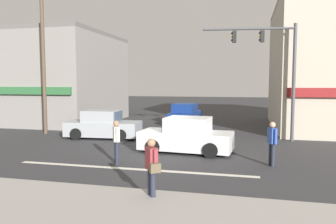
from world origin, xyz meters
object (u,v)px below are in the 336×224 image
sedan_approaching_near (185,115)px  utility_pole_near_left (43,60)px  street_tree (316,74)px  sedan_parked_curbside (186,136)px  pedestrian_mid_crossing (272,141)px  sedan_crossing_rightbound (103,126)px  pedestrian_far_side (116,139)px  pedestrian_foreground_with_bag (152,166)px  utility_pole_far_right (318,62)px  traffic_light_mast (275,63)px

sedan_approaching_near → utility_pole_near_left: bearing=-138.9°
street_tree → sedan_approaching_near: size_ratio=1.23×
utility_pole_near_left → sedan_parked_curbside: bearing=-19.4°
sedan_parked_curbside → sedan_approaching_near: size_ratio=1.00×
pedestrian_mid_crossing → sedan_approaching_near: bearing=115.3°
sedan_crossing_rightbound → pedestrian_far_side: (3.02, -5.34, 0.24)m
sedan_approaching_near → pedestrian_foreground_with_bag: bearing=-82.4°
utility_pole_far_right → pedestrian_foreground_with_bag: bearing=-115.9°
utility_pole_far_right → pedestrian_foreground_with_bag: (-6.41, -13.22, -3.38)m
utility_pole_near_left → sedan_approaching_near: (7.49, 6.54, -3.79)m
utility_pole_near_left → sedan_approaching_near: utility_pole_near_left is taller
sedan_crossing_rightbound → utility_pole_near_left: bearing=171.0°
traffic_light_mast → pedestrian_foreground_with_bag: 11.40m
sedan_crossing_rightbound → pedestrian_far_side: pedestrian_far_side is taller
pedestrian_foreground_with_bag → sedan_parked_curbside: bearing=92.3°
sedan_crossing_rightbound → sedan_parked_curbside: size_ratio=1.00×
street_tree → traffic_light_mast: traffic_light_mast is taller
sedan_approaching_near → pedestrian_foreground_with_bag: pedestrian_foreground_with_bag is taller
sedan_approaching_near → pedestrian_mid_crossing: (5.46, -11.55, 0.24)m
pedestrian_mid_crossing → sedan_crossing_rightbound: bearing=153.7°
traffic_light_mast → sedan_parked_curbside: size_ratio=1.47×
traffic_light_mast → pedestrian_mid_crossing: (-0.47, -5.65, -3.23)m
traffic_light_mast → sedan_approaching_near: traffic_light_mast is taller
traffic_light_mast → sedan_parked_curbside: (-4.02, -3.94, -3.46)m
utility_pole_far_right → sedan_crossing_rightbound: size_ratio=1.98×
sedan_approaching_near → utility_pole_far_right: bearing=-19.0°
pedestrian_foreground_with_bag → pedestrian_mid_crossing: size_ratio=1.00×
sedan_crossing_rightbound → sedan_parked_curbside: bearing=-26.7°
street_tree → traffic_light_mast: bearing=-132.6°
utility_pole_near_left → utility_pole_far_right: utility_pole_near_left is taller
utility_pole_near_left → pedestrian_far_side: utility_pole_near_left is taller
utility_pole_far_right → pedestrian_foreground_with_bag: utility_pole_far_right is taller
pedestrian_far_side → pedestrian_mid_crossing: bearing=9.6°
sedan_crossing_rightbound → traffic_light_mast: bearing=7.9°
utility_pole_far_right → traffic_light_mast: size_ratio=1.35×
street_tree → pedestrian_far_side: 13.15m
utility_pole_near_left → pedestrian_far_side: 9.98m
utility_pole_far_right → sedan_parked_curbside: 10.25m
street_tree → pedestrian_mid_crossing: 9.33m
utility_pole_far_right → pedestrian_far_side: size_ratio=5.01×
sedan_crossing_rightbound → pedestrian_far_side: bearing=-60.5°
street_tree → pedestrian_far_side: street_tree is taller
sedan_approaching_near → pedestrian_mid_crossing: bearing=-64.7°
utility_pole_near_left → sedan_crossing_rightbound: utility_pole_near_left is taller
pedestrian_foreground_with_bag → pedestrian_far_side: same height
street_tree → pedestrian_far_side: (-8.79, -9.39, -2.71)m
pedestrian_foreground_with_bag → pedestrian_mid_crossing: (3.31, 4.61, -0.00)m
utility_pole_far_right → sedan_crossing_rightbound: 13.16m
street_tree → pedestrian_far_side: size_ratio=3.10×
sedan_crossing_rightbound → sedan_parked_curbside: same height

